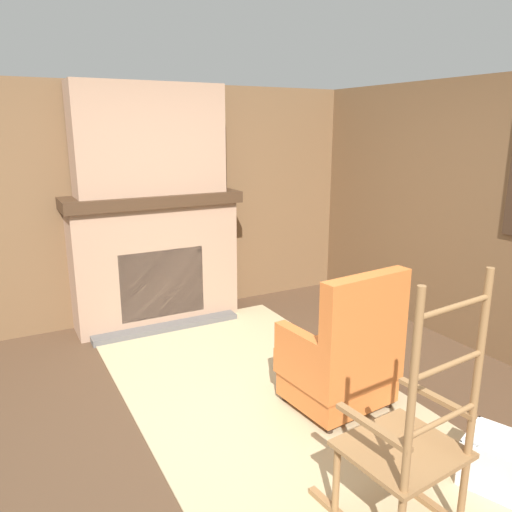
% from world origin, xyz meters
% --- Properties ---
extents(ground_plane, '(14.00, 14.00, 0.00)m').
position_xyz_m(ground_plane, '(0.00, 0.00, 0.00)').
color(ground_plane, '#4C3523').
extents(wood_panel_wall_left, '(0.06, 5.21, 2.37)m').
position_xyz_m(wood_panel_wall_left, '(-2.33, 0.00, 1.19)').
color(wood_panel_wall_left, brown).
rests_on(wood_panel_wall_left, ground).
extents(wood_panel_wall_back, '(5.21, 0.09, 2.37)m').
position_xyz_m(wood_panel_wall_back, '(0.02, 2.33, 1.20)').
color(wood_panel_wall_back, brown).
rests_on(wood_panel_wall_back, ground).
extents(fireplace_hearth, '(0.63, 1.72, 1.32)m').
position_xyz_m(fireplace_hearth, '(-2.08, 0.00, 0.66)').
color(fireplace_hearth, '#9E7A60').
rests_on(fireplace_hearth, ground).
extents(chimney_breast, '(0.37, 1.42, 1.03)m').
position_xyz_m(chimney_breast, '(-2.09, 0.00, 1.84)').
color(chimney_breast, '#9E7A60').
rests_on(chimney_breast, fireplace_hearth).
extents(area_rug, '(3.35, 1.87, 0.01)m').
position_xyz_m(area_rug, '(-0.29, 0.23, 0.01)').
color(area_rug, tan).
rests_on(area_rug, ground).
extents(armchair, '(0.66, 0.75, 1.04)m').
position_xyz_m(armchair, '(0.14, 0.64, 0.38)').
color(armchair, '#C6662D').
rests_on(armchair, ground).
extents(rocking_chair, '(0.84, 0.58, 1.37)m').
position_xyz_m(rocking_chair, '(1.18, 0.23, 0.45)').
color(rocking_chair, olive).
rests_on(rocking_chair, ground).
extents(firewood_stack, '(0.40, 0.41, 0.11)m').
position_xyz_m(firewood_stack, '(-1.09, 1.82, 0.06)').
color(firewood_stack, brown).
rests_on(firewood_stack, ground).
extents(laundry_basket, '(0.51, 0.46, 0.29)m').
position_xyz_m(laundry_basket, '(1.23, 0.93, 0.14)').
color(laundry_basket, white).
rests_on(laundry_basket, ground).
extents(oil_lamp_vase, '(0.12, 0.12, 0.25)m').
position_xyz_m(oil_lamp_vase, '(-2.14, -0.35, 1.41)').
color(oil_lamp_vase, '#99B29E').
rests_on(oil_lamp_vase, fireplace_hearth).
extents(storage_case, '(0.16, 0.24, 0.15)m').
position_xyz_m(storage_case, '(-2.14, 0.52, 1.40)').
color(storage_case, gray).
rests_on(storage_case, fireplace_hearth).
extents(decorative_plate_on_mantel, '(0.06, 0.23, 0.23)m').
position_xyz_m(decorative_plate_on_mantel, '(-2.16, -0.06, 1.43)').
color(decorative_plate_on_mantel, red).
rests_on(decorative_plate_on_mantel, fireplace_hearth).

